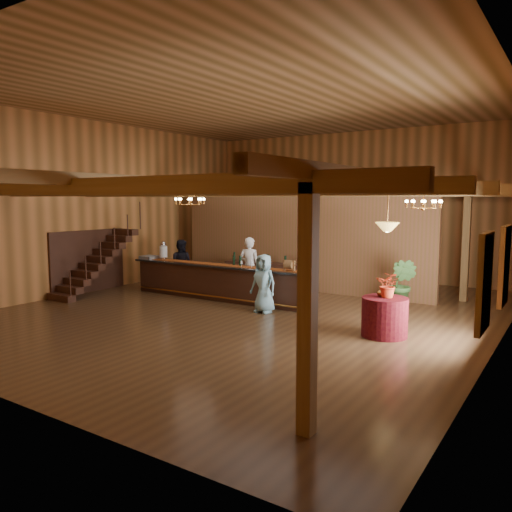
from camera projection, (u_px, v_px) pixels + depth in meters
The scene contains 29 objects.
floor at pixel (252, 311), 13.42m from camera, with size 14.00×14.00×0.00m, color #52371F.
ceiling at pixel (252, 101), 12.80m from camera, with size 14.00×14.00×0.00m, color #AD7A4C.
wall_back at pixel (354, 205), 18.93m from camera, with size 12.00×0.10×5.50m, color #C07439.
wall_left at pixel (100, 206), 16.38m from camera, with size 0.10×14.00×5.50m, color #C07439.
wall_right at pixel (505, 211), 9.84m from camera, with size 0.10×14.00×5.50m, color #C07439.
beam_grid at pixel (262, 190), 13.48m from camera, with size 11.90×13.90×0.39m.
support_posts at pixel (241, 253), 12.83m from camera, with size 9.20×10.20×3.20m.
partition_wall at pixel (298, 243), 16.43m from camera, with size 9.00×0.18×3.10m, color brown.
window_right_front at pixel (485, 282), 8.68m from camera, with size 0.12×1.05×1.75m, color white.
window_right_back at pixel (505, 266), 10.84m from camera, with size 0.12×1.05×1.75m, color white.
staircase at pixel (95, 263), 15.66m from camera, with size 1.00×2.80×2.00m.
backroom_boxes at pixel (329, 267), 18.09m from camera, with size 4.10×0.60×1.10m.
tasting_bar at pixel (219, 282), 14.97m from camera, with size 6.24×0.86×1.05m.
beverage_dispenser at pixel (163, 251), 16.14m from camera, with size 0.26×0.26×0.60m.
glass_rack_tray at pixel (150, 257), 16.37m from camera, with size 0.50×0.50×0.10m, color gray.
raffle_drum at pixel (289, 265), 13.55m from camera, with size 0.34×0.24×0.30m.
bar_bottle_0 at pixel (234, 260), 14.74m from camera, with size 0.07×0.07×0.30m, color black.
bar_bottle_1 at pixel (240, 261), 14.62m from camera, with size 0.07×0.07×0.30m, color black.
backbar_shelf at pixel (268, 276), 16.67m from camera, with size 3.12×0.49×0.88m, color #3C2015.
round_table at pixel (385, 317), 10.90m from camera, with size 0.99×0.99×0.86m, color maroon.
chandelier_left at pixel (190, 201), 13.61m from camera, with size 0.80×0.80×0.42m.
chandelier_right at pixel (423, 204), 11.19m from camera, with size 0.80×0.80×0.47m.
pendant_lamp at pixel (387, 227), 10.67m from camera, with size 0.52×0.52×0.90m.
bartender at pixel (250, 267), 15.27m from camera, with size 0.67×0.44×1.84m, color white.
staff_second at pixel (181, 264), 16.73m from camera, with size 0.80×0.62×1.65m, color black.
guest at pixel (264, 283), 13.15m from camera, with size 0.76×0.49×1.56m, color #8EC8D8.
floor_plant at pixel (402, 284), 13.60m from camera, with size 0.76×0.61×1.38m, color #3F6B2E.
table_flowers at pixel (389, 285), 10.81m from camera, with size 0.51×0.44×0.56m, color red.
table_vase at pixel (381, 289), 10.96m from camera, with size 0.15×0.15×0.31m, color #C07731.
Camera 1 is at (7.31, -10.96, 3.00)m, focal length 35.00 mm.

